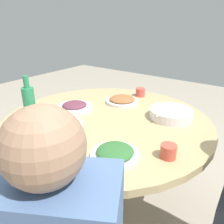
# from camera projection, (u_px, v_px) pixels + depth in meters

# --- Properties ---
(ground) EXTENTS (8.00, 8.00, 0.00)m
(ground) POSITION_uv_depth(u_px,v_px,m) (107.00, 207.00, 1.73)
(ground) COLOR #9F9484
(round_dining_table) EXTENTS (1.32, 1.32, 0.75)m
(round_dining_table) POSITION_uv_depth(u_px,v_px,m) (106.00, 128.00, 1.47)
(round_dining_table) COLOR #99999E
(round_dining_table) RESTS_ON ground
(rice_bowl) EXTENTS (0.32, 0.32, 0.10)m
(rice_bowl) POSITION_uv_depth(u_px,v_px,m) (53.00, 133.00, 1.16)
(rice_bowl) COLOR #B2B5BA
(rice_bowl) RESTS_ON round_dining_table
(soup_bowl) EXTENTS (0.27, 0.29, 0.06)m
(soup_bowl) POSITION_uv_depth(u_px,v_px,m) (171.00, 114.00, 1.43)
(soup_bowl) COLOR white
(soup_bowl) RESTS_ON round_dining_table
(dish_greens) EXTENTS (0.23, 0.23, 0.05)m
(dish_greens) POSITION_uv_depth(u_px,v_px,m) (115.00, 153.00, 1.03)
(dish_greens) COLOR silver
(dish_greens) RESTS_ON round_dining_table
(dish_stirfry) EXTENTS (0.24, 0.24, 0.05)m
(dish_stirfry) POSITION_uv_depth(u_px,v_px,m) (122.00, 100.00, 1.70)
(dish_stirfry) COLOR silver
(dish_stirfry) RESTS_ON round_dining_table
(dish_eggplant) EXTENTS (0.25, 0.25, 0.05)m
(dish_eggplant) POSITION_uv_depth(u_px,v_px,m) (75.00, 106.00, 1.57)
(dish_eggplant) COLOR silver
(dish_eggplant) RESTS_ON round_dining_table
(green_bottle) EXTENTS (0.07, 0.07, 0.28)m
(green_bottle) POSITION_uv_depth(u_px,v_px,m) (29.00, 103.00, 1.38)
(green_bottle) COLOR #298654
(green_bottle) RESTS_ON round_dining_table
(tea_cup_near) EXTENTS (0.07, 0.07, 0.07)m
(tea_cup_near) POSITION_uv_depth(u_px,v_px,m) (140.00, 92.00, 1.83)
(tea_cup_near) COLOR #D04C43
(tea_cup_near) RESTS_ON round_dining_table
(tea_cup_far) EXTENTS (0.07, 0.07, 0.07)m
(tea_cup_far) POSITION_uv_depth(u_px,v_px,m) (168.00, 151.00, 1.03)
(tea_cup_far) COLOR #CE4D3A
(tea_cup_far) RESTS_ON round_dining_table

